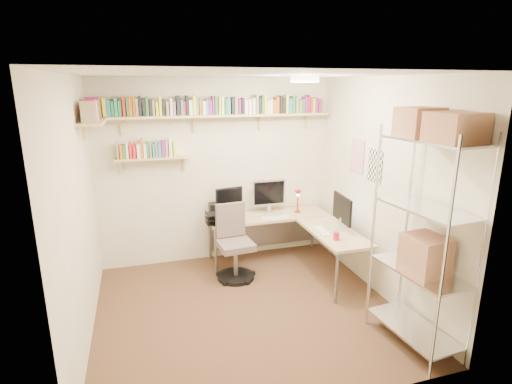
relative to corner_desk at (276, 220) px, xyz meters
The scene contains 6 objects.
ground 1.37m from the corner_desk, 124.71° to the right, with size 3.20×3.20×0.00m, color #4F3122.
room_shell 1.51m from the corner_desk, 124.56° to the right, with size 3.24×3.04×2.52m.
wall_shelves 1.80m from the corner_desk, 164.98° to the left, with size 3.12×1.09×0.80m.
corner_desk is the anchor object (origin of this frame).
office_chair 0.71m from the corner_desk, 163.06° to the right, with size 0.50×0.51×0.95m.
wire_rack 2.31m from the corner_desk, 71.92° to the right, with size 0.51×0.93×2.22m.
Camera 1 is at (-1.03, -3.80, 2.40)m, focal length 28.00 mm.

